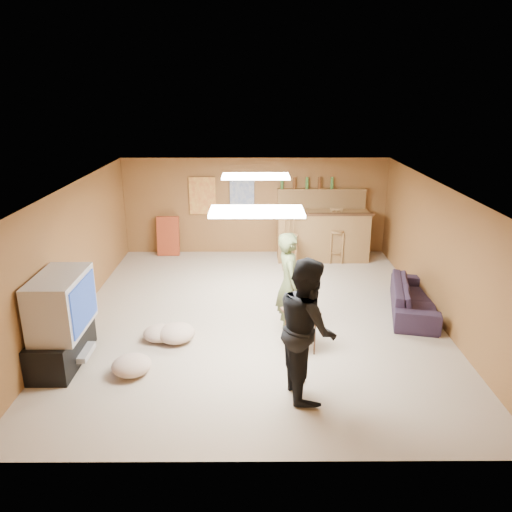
{
  "coord_description": "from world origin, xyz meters",
  "views": [
    {
      "loc": [
        -0.04,
        -7.7,
        3.65
      ],
      "look_at": [
        0.0,
        0.2,
        1.0
      ],
      "focal_mm": 35.0,
      "sensor_mm": 36.0,
      "label": 1
    }
  ],
  "objects_px": {
    "person_olive": "(289,284)",
    "sofa": "(414,298)",
    "tv_body": "(61,303)",
    "bar_counter": "(323,236)",
    "tray_table": "(300,330)",
    "person_black": "(307,328)"
  },
  "relations": [
    {
      "from": "sofa",
      "to": "person_black",
      "type": "bearing_deg",
      "value": 151.22
    },
    {
      "from": "bar_counter",
      "to": "person_black",
      "type": "bearing_deg",
      "value": -99.75
    },
    {
      "from": "person_black",
      "to": "tv_body",
      "type": "bearing_deg",
      "value": 68.14
    },
    {
      "from": "sofa",
      "to": "tv_body",
      "type": "bearing_deg",
      "value": 119.69
    },
    {
      "from": "bar_counter",
      "to": "sofa",
      "type": "bearing_deg",
      "value": -67.08
    },
    {
      "from": "bar_counter",
      "to": "tray_table",
      "type": "xyz_separation_m",
      "value": [
        -0.86,
        -4.11,
        -0.23
      ]
    },
    {
      "from": "tv_body",
      "to": "person_black",
      "type": "distance_m",
      "value": 3.34
    },
    {
      "from": "bar_counter",
      "to": "sofa",
      "type": "height_order",
      "value": "bar_counter"
    },
    {
      "from": "bar_counter",
      "to": "sofa",
      "type": "distance_m",
      "value": 3.09
    },
    {
      "from": "bar_counter",
      "to": "person_black",
      "type": "xyz_separation_m",
      "value": [
        -0.89,
        -5.18,
        0.34
      ]
    },
    {
      "from": "sofa",
      "to": "tray_table",
      "type": "relative_size",
      "value": 2.88
    },
    {
      "from": "person_black",
      "to": "person_olive",
      "type": "bearing_deg",
      "value": -5.37
    },
    {
      "from": "person_olive",
      "to": "sofa",
      "type": "bearing_deg",
      "value": -77.44
    },
    {
      "from": "person_olive",
      "to": "sofa",
      "type": "height_order",
      "value": "person_olive"
    },
    {
      "from": "tv_body",
      "to": "bar_counter",
      "type": "height_order",
      "value": "tv_body"
    },
    {
      "from": "tv_body",
      "to": "person_olive",
      "type": "xyz_separation_m",
      "value": [
        3.15,
        0.86,
        -0.08
      ]
    },
    {
      "from": "person_olive",
      "to": "tv_body",
      "type": "bearing_deg",
      "value": 99.01
    },
    {
      "from": "person_olive",
      "to": "tray_table",
      "type": "bearing_deg",
      "value": -171.98
    },
    {
      "from": "tv_body",
      "to": "person_black",
      "type": "xyz_separation_m",
      "value": [
        3.26,
        -0.73,
        -0.01
      ]
    },
    {
      "from": "person_black",
      "to": "tray_table",
      "type": "bearing_deg",
      "value": -10.56
    },
    {
      "from": "person_olive",
      "to": "person_black",
      "type": "height_order",
      "value": "person_black"
    },
    {
      "from": "tv_body",
      "to": "bar_counter",
      "type": "xyz_separation_m",
      "value": [
        4.15,
        4.45,
        -0.35
      ]
    }
  ]
}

